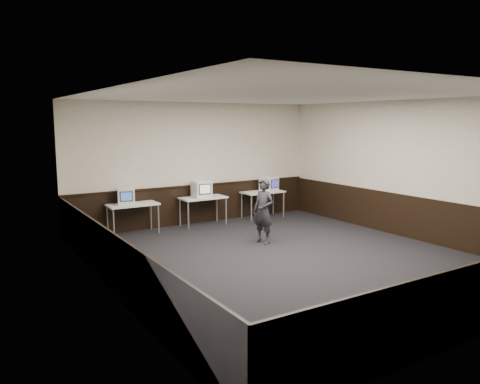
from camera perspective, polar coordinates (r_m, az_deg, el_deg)
name	(u,v)px	position (r m, az deg, el deg)	size (l,w,h in m)	color
floor	(287,259)	(9.43, 5.75, -8.12)	(8.00, 8.00, 0.00)	black
ceiling	(290,95)	(9.05, 6.06, 11.67)	(8.00, 8.00, 0.00)	white
back_wall	(196,163)	(12.49, -5.42, 3.49)	(7.00, 7.00, 0.00)	beige
left_wall	(108,194)	(7.51, -15.74, -0.22)	(8.00, 8.00, 0.00)	beige
right_wall	(408,169)	(11.57, 19.75, 2.61)	(8.00, 8.00, 0.00)	beige
wainscot_back	(197,204)	(12.62, -5.31, -1.50)	(6.98, 0.04, 1.00)	black
wainscot_left	(113,262)	(7.75, -15.26, -8.27)	(0.04, 7.98, 1.00)	black
wainscot_right	(404,216)	(11.71, 19.42, -2.75)	(0.04, 7.98, 1.00)	black
wainscot_rail	(197,185)	(12.52, -5.30, 0.83)	(6.98, 0.06, 0.04)	black
desk_left	(133,207)	(11.52, -12.95, -1.76)	(1.20, 0.60, 0.75)	silver
desk_center	(203,200)	(12.25, -4.53, -0.94)	(1.20, 0.60, 0.75)	silver
desk_right	(263,194)	(13.22, 2.80, -0.22)	(1.20, 0.60, 0.75)	silver
emac_left	(126,196)	(11.47, -13.69, -0.47)	(0.50, 0.51, 0.39)	white
emac_center	(202,189)	(12.20, -4.71, 0.39)	(0.47, 0.50, 0.44)	white
emac_right	(269,184)	(13.30, 3.56, 1.02)	(0.48, 0.50, 0.40)	white
person	(263,211)	(10.44, 2.87, -2.33)	(0.53, 0.35, 1.46)	#26272B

